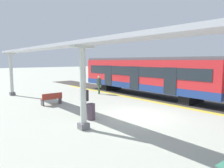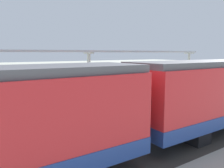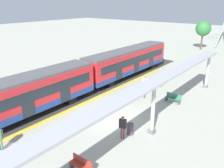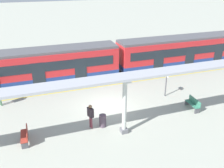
# 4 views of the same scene
# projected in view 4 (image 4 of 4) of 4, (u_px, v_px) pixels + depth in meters

# --- Properties ---
(ground_plane) EXTENTS (176.00, 176.00, 0.00)m
(ground_plane) POSITION_uv_depth(u_px,v_px,m) (107.00, 106.00, 19.39)
(ground_plane) COLOR #A7AB9C
(tactile_edge_strip) EXTENTS (0.51, 31.48, 0.01)m
(tactile_edge_strip) POSITION_uv_depth(u_px,v_px,m) (94.00, 87.00, 22.78)
(tactile_edge_strip) COLOR gold
(tactile_edge_strip) RESTS_ON ground
(trackbed) EXTENTS (3.20, 43.48, 0.01)m
(trackbed) POSITION_uv_depth(u_px,v_px,m) (89.00, 79.00, 24.38)
(trackbed) COLOR #38332D
(trackbed) RESTS_ON ground
(train_near_carriage) EXTENTS (2.65, 14.92, 3.48)m
(train_near_carriage) POSITION_uv_depth(u_px,v_px,m) (37.00, 67.00, 22.19)
(train_near_carriage) COLOR red
(train_near_carriage) RESTS_ON ground
(train_far_carriage) EXTENTS (2.65, 14.92, 3.48)m
(train_far_carriage) POSITION_uv_depth(u_px,v_px,m) (183.00, 51.00, 26.84)
(train_far_carriage) COLOR red
(train_far_carriage) RESTS_ON ground
(canopy_pillar_second) EXTENTS (1.10, 0.44, 3.90)m
(canopy_pillar_second) POSITION_uv_depth(u_px,v_px,m) (124.00, 106.00, 15.35)
(canopy_pillar_second) COLOR slate
(canopy_pillar_second) RESTS_ON ground
(canopy_beam) EXTENTS (1.20, 25.48, 0.16)m
(canopy_beam) POSITION_uv_depth(u_px,v_px,m) (124.00, 77.00, 14.51)
(canopy_beam) COLOR #A8AAB2
(canopy_beam) RESTS_ON canopy_pillar_nearest
(bench_near_end) EXTENTS (1.52, 0.52, 0.86)m
(bench_near_end) POSITION_uv_depth(u_px,v_px,m) (193.00, 104.00, 18.82)
(bench_near_end) COLOR #387C62
(bench_near_end) RESTS_ON ground
(bench_mid_platform) EXTENTS (1.51, 0.46, 0.86)m
(bench_mid_platform) POSITION_uv_depth(u_px,v_px,m) (25.00, 136.00, 15.09)
(bench_mid_platform) COLOR #9D3427
(bench_mid_platform) RESTS_ON ground
(trash_bin) EXTENTS (0.48, 0.48, 0.88)m
(trash_bin) POSITION_uv_depth(u_px,v_px,m) (103.00, 121.00, 16.64)
(trash_bin) COLOR #4F3F4E
(trash_bin) RESTS_ON ground
(platform_info_sign) EXTENTS (0.56, 0.10, 2.20)m
(platform_info_sign) POSITION_uv_depth(u_px,v_px,m) (166.00, 82.00, 20.49)
(platform_info_sign) COLOR #4C4C51
(platform_info_sign) RESTS_ON ground
(passenger_by_the_benches) EXTENTS (0.55, 0.38, 1.75)m
(passenger_by_the_benches) POSITION_uv_depth(u_px,v_px,m) (91.00, 114.00, 16.22)
(passenger_by_the_benches) COLOR brown
(passenger_by_the_benches) RESTS_ON ground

